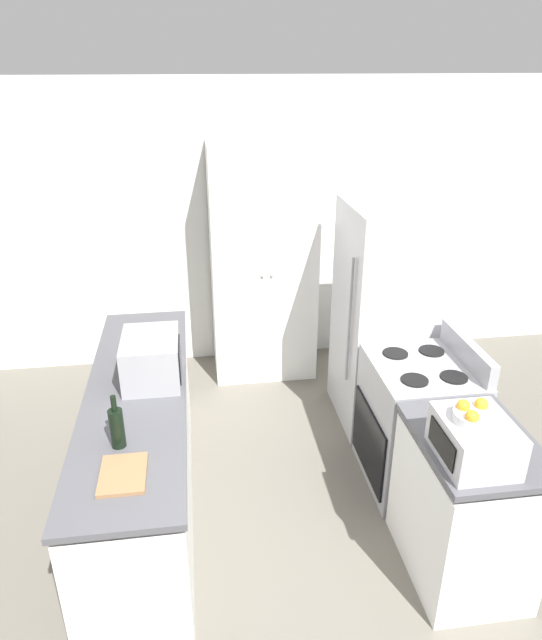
{
  "coord_description": "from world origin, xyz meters",
  "views": [
    {
      "loc": [
        -0.51,
        -1.78,
        2.72
      ],
      "look_at": [
        0.0,
        1.82,
        1.05
      ],
      "focal_mm": 32.0,
      "sensor_mm": 36.0,
      "label": 1
    }
  ],
  "objects_px": {
    "microwave": "(152,359)",
    "wine_bottle": "(117,427)",
    "pantry_cabinet": "(263,264)",
    "fruit_bowl": "(475,415)",
    "toaster_oven": "(474,440)",
    "refrigerator": "(387,317)",
    "stove": "(416,423)"
  },
  "relations": [
    {
      "from": "microwave",
      "to": "fruit_bowl",
      "type": "xyz_separation_m",
      "value": [
        1.58,
        -1.01,
        0.12
      ]
    },
    {
      "from": "toaster_oven",
      "to": "fruit_bowl",
      "type": "height_order",
      "value": "fruit_bowl"
    },
    {
      "from": "fruit_bowl",
      "to": "wine_bottle",
      "type": "bearing_deg",
      "value": 168.51
    },
    {
      "from": "toaster_oven",
      "to": "fruit_bowl",
      "type": "distance_m",
      "value": 0.15
    },
    {
      "from": "wine_bottle",
      "to": "microwave",
      "type": "bearing_deg",
      "value": 77.68
    },
    {
      "from": "stove",
      "to": "microwave",
      "type": "relative_size",
      "value": 2.37
    },
    {
      "from": "fruit_bowl",
      "to": "microwave",
      "type": "bearing_deg",
      "value": 147.47
    },
    {
      "from": "microwave",
      "to": "toaster_oven",
      "type": "xyz_separation_m",
      "value": [
        1.6,
        -1.01,
        -0.03
      ]
    },
    {
      "from": "pantry_cabinet",
      "to": "microwave",
      "type": "bearing_deg",
      "value": -118.66
    },
    {
      "from": "microwave",
      "to": "toaster_oven",
      "type": "height_order",
      "value": "microwave"
    },
    {
      "from": "microwave",
      "to": "fruit_bowl",
      "type": "distance_m",
      "value": 1.88
    },
    {
      "from": "pantry_cabinet",
      "to": "fruit_bowl",
      "type": "bearing_deg",
      "value": -75.49
    },
    {
      "from": "microwave",
      "to": "wine_bottle",
      "type": "relative_size",
      "value": 1.5
    },
    {
      "from": "pantry_cabinet",
      "to": "wine_bottle",
      "type": "height_order",
      "value": "pantry_cabinet"
    },
    {
      "from": "stove",
      "to": "refrigerator",
      "type": "bearing_deg",
      "value": 87.97
    },
    {
      "from": "wine_bottle",
      "to": "toaster_oven",
      "type": "relative_size",
      "value": 0.74
    },
    {
      "from": "wine_bottle",
      "to": "fruit_bowl",
      "type": "height_order",
      "value": "fruit_bowl"
    },
    {
      "from": "refrigerator",
      "to": "pantry_cabinet",
      "type": "bearing_deg",
      "value": 133.47
    },
    {
      "from": "stove",
      "to": "toaster_oven",
      "type": "relative_size",
      "value": 2.63
    },
    {
      "from": "pantry_cabinet",
      "to": "refrigerator",
      "type": "xyz_separation_m",
      "value": [
        0.86,
        -0.91,
        -0.17
      ]
    },
    {
      "from": "microwave",
      "to": "refrigerator",
      "type": "bearing_deg",
      "value": 22.66
    },
    {
      "from": "wine_bottle",
      "to": "fruit_bowl",
      "type": "xyz_separation_m",
      "value": [
        1.73,
        -0.35,
        0.15
      ]
    },
    {
      "from": "microwave",
      "to": "wine_bottle",
      "type": "height_order",
      "value": "wine_bottle"
    },
    {
      "from": "refrigerator",
      "to": "microwave",
      "type": "relative_size",
      "value": 3.94
    },
    {
      "from": "pantry_cabinet",
      "to": "stove",
      "type": "bearing_deg",
      "value": -64.14
    },
    {
      "from": "microwave",
      "to": "fruit_bowl",
      "type": "bearing_deg",
      "value": -32.53
    },
    {
      "from": "stove",
      "to": "toaster_oven",
      "type": "distance_m",
      "value": 1.1
    },
    {
      "from": "stove",
      "to": "wine_bottle",
      "type": "bearing_deg",
      "value": -162.67
    },
    {
      "from": "stove",
      "to": "refrigerator",
      "type": "distance_m",
      "value": 0.91
    },
    {
      "from": "pantry_cabinet",
      "to": "refrigerator",
      "type": "height_order",
      "value": "pantry_cabinet"
    },
    {
      "from": "pantry_cabinet",
      "to": "toaster_oven",
      "type": "xyz_separation_m",
      "value": [
        0.7,
        -2.65,
        -0.03
      ]
    },
    {
      "from": "pantry_cabinet",
      "to": "stove",
      "type": "height_order",
      "value": "pantry_cabinet"
    }
  ]
}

